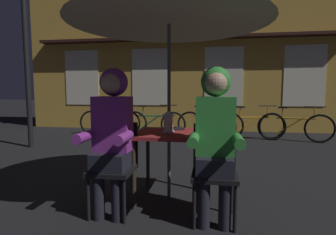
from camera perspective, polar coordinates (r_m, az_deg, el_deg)
name	(u,v)px	position (r m, az deg, el deg)	size (l,w,h in m)	color
ground_plane	(169,198)	(3.03, 0.21, -17.14)	(60.00, 60.00, 0.00)	black
cafe_table	(169,141)	(2.85, 0.22, -5.22)	(0.72, 0.72, 0.74)	maroon
patio_umbrella	(169,5)	(2.93, 0.23, 23.20)	(2.10, 2.10, 2.31)	#4C4C51
lantern	(168,121)	(2.78, 0.05, -0.82)	(0.11, 0.11, 0.23)	white
chair_left	(115,162)	(2.65, -11.49, -9.47)	(0.40, 0.40, 0.87)	black
chair_right	(214,166)	(2.49, 10.04, -10.44)	(0.40, 0.40, 0.87)	black
person_left_hooded	(112,127)	(2.53, -12.11, -1.96)	(0.45, 0.56, 1.40)	black
person_right_hooded	(215,129)	(2.36, 10.22, -2.47)	(0.45, 0.56, 1.40)	black
shopfront_building	(187,28)	(8.41, 4.18, 18.89)	(10.00, 0.93, 6.20)	gold
street_lamp	(24,15)	(6.37, -28.79, 19.01)	(0.32, 0.32, 3.88)	black
bicycle_nearest	(110,122)	(7.25, -12.56, -0.98)	(1.68, 0.15, 0.84)	black
bicycle_second	(154,123)	(6.79, -3.13, -1.29)	(1.68, 0.13, 0.84)	black
bicycle_third	(209,124)	(6.72, 9.01, -1.42)	(1.67, 0.27, 0.84)	black
bicycle_fourth	(251,126)	(6.68, 17.64, -1.67)	(1.65, 0.40, 0.84)	black
bicycle_fifth	(295,127)	(6.83, 25.87, -1.83)	(1.66, 0.35, 0.84)	black
book	(175,129)	(3.00, 1.44, -2.44)	(0.20, 0.14, 0.02)	black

